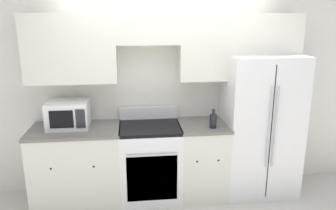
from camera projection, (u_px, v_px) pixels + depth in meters
name	position (u px, v px, depth m)	size (l,w,h in m)	color
ground_plane	(171.00, 208.00, 3.87)	(12.00, 12.00, 0.00)	beige
wall_back	(166.00, 74.00, 4.04)	(8.00, 0.39, 2.60)	silver
lower_cabinets_left	(77.00, 165.00, 3.92)	(1.05, 0.64, 0.93)	silver
lower_cabinets_right	(202.00, 159.00, 4.09)	(0.59, 0.64, 0.93)	silver
oven_range	(150.00, 161.00, 4.02)	(0.73, 0.65, 1.09)	white
refrigerator	(258.00, 124.00, 4.13)	(0.90, 0.79, 1.75)	white
microwave	(68.00, 114.00, 3.82)	(0.47, 0.40, 0.31)	white
bottle	(213.00, 120.00, 3.81)	(0.08, 0.08, 0.22)	black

